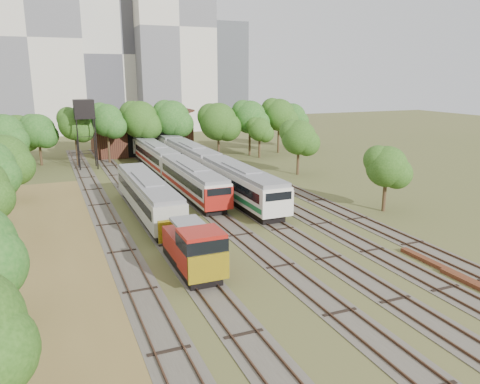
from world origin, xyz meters
name	(u,v)px	position (x,y,z in m)	size (l,w,h in m)	color
ground	(329,280)	(0.00, 0.00, 0.00)	(240.00, 240.00, 0.00)	#475123
dry_grass_patch	(37,277)	(-18.00, 8.00, 0.02)	(14.00, 60.00, 0.04)	brown
tracks	(202,194)	(-0.67, 25.00, 0.04)	(24.60, 80.00, 0.19)	#4C473D
railcar_red_set	(172,167)	(-2.00, 32.94, 1.90)	(2.90, 34.57, 3.58)	black
railcar_green_set	(192,158)	(2.00, 37.34, 2.04)	(3.11, 52.08, 3.85)	black
railcar_rear	(133,140)	(-2.00, 60.19, 1.86)	(2.84, 16.08, 3.51)	black
shunter_locomotive	(194,250)	(-8.00, 4.51, 1.73)	(2.75, 8.10, 3.59)	black
old_grey_coach	(148,196)	(-8.00, 19.40, 1.98)	(2.93, 18.00, 3.62)	black
water_tower	(84,111)	(-11.09, 46.32, 8.34)	(2.86, 2.86, 9.90)	black
rail_pile_far	(447,270)	(8.20, -2.10, 0.14)	(0.54, 8.63, 0.28)	#5E2F1A
maintenance_shed	(141,136)	(-1.00, 57.98, 2.91)	(16.45, 11.55, 7.58)	#331612
tree_band_far	(188,120)	(5.27, 49.71, 6.16)	(48.49, 9.96, 9.35)	#382616
tree_band_right	(306,141)	(14.93, 28.66, 4.81)	(5.80, 37.21, 7.45)	#382616
tower_left	(28,39)	(-18.00, 95.00, 21.00)	(22.00, 16.00, 42.00)	beige
tower_centre	(116,56)	(2.00, 100.00, 18.00)	(20.00, 18.00, 36.00)	beige
tower_right	(171,29)	(14.00, 92.00, 24.00)	(18.00, 16.00, 48.00)	beige
tower_far_right	(222,72)	(34.00, 110.00, 14.00)	(12.00, 12.00, 28.00)	#44474C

